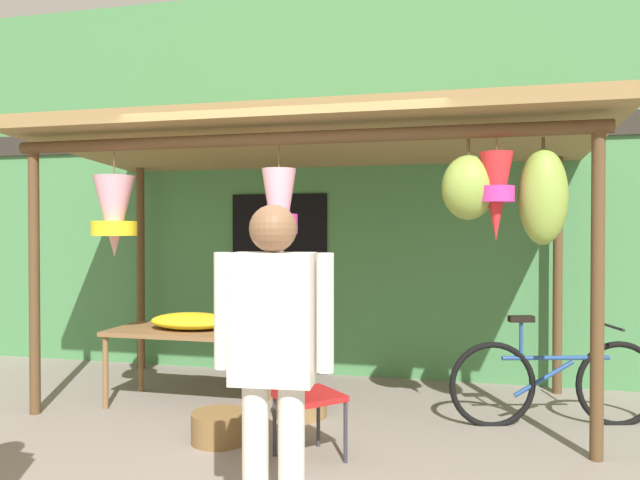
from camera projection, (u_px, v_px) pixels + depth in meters
name	position (u px, v px, depth m)	size (l,w,h in m)	color
ground_plane	(274.00, 445.00, 4.40)	(30.00, 30.00, 0.00)	gray
shop_facade	(338.00, 182.00, 6.65)	(11.21, 0.29, 4.27)	#47844C
market_stall_canopy	(315.00, 157.00, 5.29)	(5.01, 2.26, 2.55)	brown
display_table	(190.00, 336.00, 5.43)	(1.45, 0.70, 0.69)	brown
flower_heap_on_table	(192.00, 321.00, 5.45)	(0.76, 0.53, 0.14)	yellow
folding_chair	(300.00, 389.00, 4.08)	(0.57, 0.57, 0.84)	#AD1E1E
wicker_basket_by_table	(300.00, 405.00, 5.10)	(0.46, 0.46, 0.18)	olive
wicker_basket_spare	(219.00, 427.00, 4.47)	(0.42, 0.42, 0.22)	brown
parked_bicycle	(555.00, 383.00, 4.86)	(1.70, 0.58, 0.92)	black
vendor_in_orange	(273.00, 348.00, 2.89)	(0.59, 0.25, 1.71)	silver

